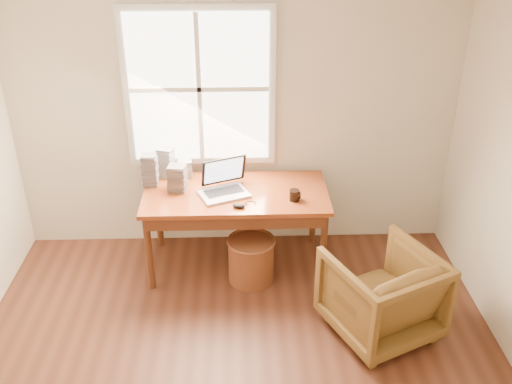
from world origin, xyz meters
TOP-DOWN VIEW (x-y plane):
  - room_shell at (-0.02, 0.16)m, footprint 4.04×4.54m
  - desk at (0.00, 1.80)m, footprint 1.60×0.80m
  - armchair at (1.11, 0.86)m, footprint 1.00×1.01m
  - wicker_stool at (0.13, 1.55)m, footprint 0.52×0.52m
  - laptop at (-0.10, 1.74)m, footprint 0.56×0.57m
  - mouse at (0.03, 1.52)m, footprint 0.12×0.09m
  - coffee_mug at (0.49, 1.63)m, footprint 0.11×0.11m
  - cd_stack_a at (-0.63, 2.13)m, footprint 0.17×0.16m
  - cd_stack_b at (-0.50, 1.85)m, footprint 0.17×0.15m
  - cd_stack_c at (-0.75, 1.96)m, footprint 0.13×0.12m
  - cd_stack_d at (-0.46, 2.11)m, footprint 0.14×0.13m

SIDE VIEW (x-z plane):
  - wicker_stool at x=0.13m, z-range 0.00..0.40m
  - armchair at x=1.11m, z-range 0.00..0.70m
  - desk at x=0.00m, z-range 0.71..0.75m
  - mouse at x=0.03m, z-range 0.75..0.78m
  - coffee_mug at x=0.49m, z-range 0.75..0.84m
  - cd_stack_d at x=-0.46m, z-range 0.75..0.91m
  - cd_stack_b at x=-0.50m, z-range 0.75..0.98m
  - cd_stack_a at x=-0.63m, z-range 0.75..1.03m
  - cd_stack_c at x=-0.75m, z-range 0.75..1.04m
  - laptop at x=-0.10m, z-range 0.75..1.06m
  - room_shell at x=-0.02m, z-range 0.00..2.64m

